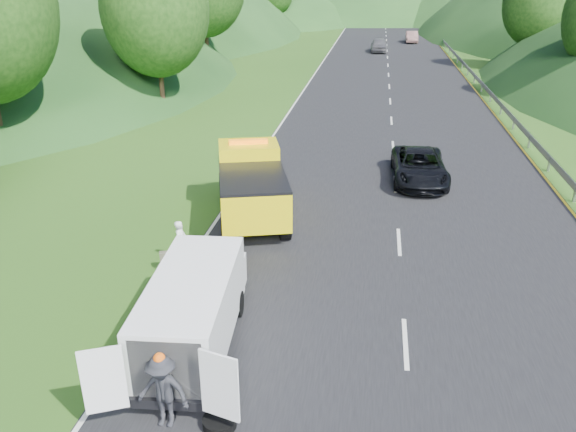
% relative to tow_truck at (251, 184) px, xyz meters
% --- Properties ---
extents(ground, '(320.00, 320.00, 0.00)m').
position_rel_tow_truck_xyz_m(ground, '(2.65, -5.54, -1.34)').
color(ground, '#38661E').
rests_on(ground, ground).
extents(road_surface, '(14.00, 200.00, 0.02)m').
position_rel_tow_truck_xyz_m(road_surface, '(5.65, 34.46, -1.33)').
color(road_surface, black).
rests_on(road_surface, ground).
extents(guardrail, '(0.06, 140.00, 1.52)m').
position_rel_tow_truck_xyz_m(guardrail, '(12.95, 46.96, -1.34)').
color(guardrail, gray).
rests_on(guardrail, ground).
extents(tree_line_left, '(14.00, 140.00, 14.00)m').
position_rel_tow_truck_xyz_m(tree_line_left, '(-16.35, 54.46, -1.34)').
color(tree_line_left, '#35601C').
rests_on(tree_line_left, ground).
extents(tree_line_right, '(14.00, 140.00, 14.00)m').
position_rel_tow_truck_xyz_m(tree_line_right, '(25.65, 54.46, -1.34)').
color(tree_line_right, '#35601C').
rests_on(tree_line_right, ground).
extents(hills_backdrop, '(201.00, 288.60, 44.00)m').
position_rel_tow_truck_xyz_m(hills_backdrop, '(9.15, 129.16, -1.34)').
color(hills_backdrop, '#2D5B23').
rests_on(hills_backdrop, ground).
extents(tow_truck, '(3.98, 6.76, 2.74)m').
position_rel_tow_truck_xyz_m(tow_truck, '(0.00, 0.00, 0.00)').
color(tow_truck, black).
rests_on(tow_truck, ground).
extents(white_van, '(3.18, 5.99, 2.07)m').
position_rel_tow_truck_xyz_m(white_van, '(0.38, -8.45, -0.17)').
color(white_van, black).
rests_on(white_van, ground).
extents(woman, '(0.41, 0.55, 1.47)m').
position_rel_tow_truck_xyz_m(woman, '(-1.43, -4.18, -1.34)').
color(woman, white).
rests_on(woman, ground).
extents(child, '(0.59, 0.52, 1.01)m').
position_rel_tow_truck_xyz_m(child, '(0.94, -7.06, -1.34)').
color(child, tan).
rests_on(child, ground).
extents(worker, '(1.15, 0.72, 1.72)m').
position_rel_tow_truck_xyz_m(worker, '(0.56, -11.17, -1.34)').
color(worker, black).
rests_on(worker, ground).
extents(suitcase, '(0.44, 0.34, 0.62)m').
position_rel_tow_truck_xyz_m(suitcase, '(-1.78, -4.69, -1.03)').
color(suitcase, '#4F4E3B').
rests_on(suitcase, ground).
extents(spare_tire, '(0.72, 0.72, 0.20)m').
position_rel_tow_truck_xyz_m(spare_tire, '(1.69, -11.06, -1.34)').
color(spare_tire, black).
rests_on(spare_tire, ground).
extents(passing_suv, '(2.48, 5.13, 1.41)m').
position_rel_tow_truck_xyz_m(passing_suv, '(6.68, 5.03, -1.34)').
color(passing_suv, black).
rests_on(passing_suv, ground).
extents(dist_car_a, '(1.90, 4.72, 1.61)m').
position_rel_tow_truck_xyz_m(dist_car_a, '(4.64, 51.16, -1.34)').
color(dist_car_a, '#47474B').
rests_on(dist_car_a, ground).
extents(dist_car_b, '(1.56, 4.47, 1.47)m').
position_rel_tow_truck_xyz_m(dist_car_b, '(9.02, 61.93, -1.34)').
color(dist_car_b, brown).
rests_on(dist_car_b, ground).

